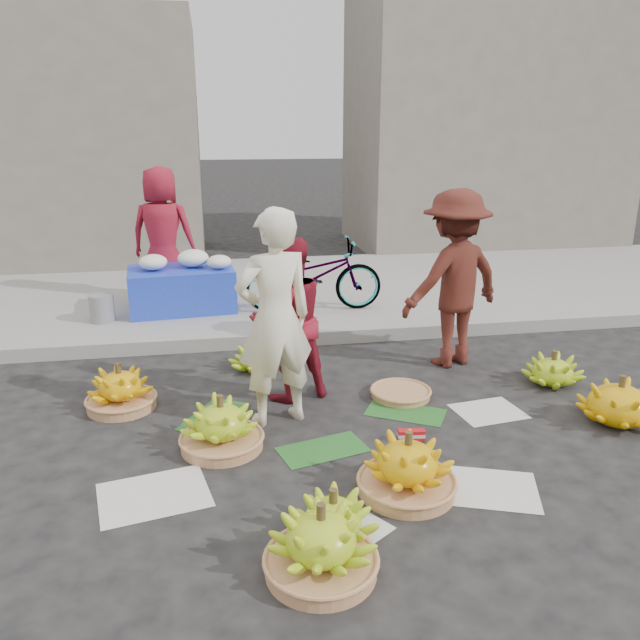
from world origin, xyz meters
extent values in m
plane|color=black|center=(0.00, 0.00, 0.00)|extent=(80.00, 80.00, 0.00)
cube|color=gray|center=(0.00, 2.20, 0.07)|extent=(40.00, 0.25, 0.15)
cube|color=gray|center=(0.00, 4.30, 0.06)|extent=(40.00, 4.00, 0.12)
cube|color=slate|center=(-4.00, 7.20, 2.00)|extent=(6.00, 3.00, 4.00)
cube|color=slate|center=(4.50, 7.70, 2.50)|extent=(5.00, 3.00, 5.00)
cylinder|color=#A56D45|center=(-0.84, -0.04, 0.04)|extent=(0.61, 0.61, 0.09)
cylinder|color=#43321B|center=(-0.84, -0.04, 0.37)|extent=(0.05, 0.05, 0.12)
cylinder|color=#43321B|center=(-0.22, -1.21, 0.25)|extent=(0.05, 0.05, 0.12)
cylinder|color=#A56D45|center=(-0.34, -1.51, 0.04)|extent=(0.61, 0.61, 0.09)
cylinder|color=#43321B|center=(-0.34, -1.51, 0.37)|extent=(0.05, 0.05, 0.12)
cylinder|color=#A56D45|center=(0.35, -0.85, 0.04)|extent=(0.64, 0.64, 0.09)
cylinder|color=#43321B|center=(0.35, -0.85, 0.38)|extent=(0.05, 0.05, 0.12)
cylinder|color=#43321B|center=(2.34, -0.17, 0.35)|extent=(0.05, 0.05, 0.12)
cylinder|color=#43321B|center=(2.23, 0.65, 0.27)|extent=(0.05, 0.05, 0.12)
cylinder|color=#A56D45|center=(-1.68, 0.81, 0.04)|extent=(0.58, 0.58, 0.09)
cylinder|color=#43321B|center=(-1.68, 0.81, 0.35)|extent=(0.05, 0.05, 0.12)
cylinder|color=#43321B|center=(-0.46, 1.49, 0.26)|extent=(0.05, 0.05, 0.12)
cylinder|color=#A56D45|center=(0.75, 0.62, 0.03)|extent=(0.68, 0.68, 0.06)
cube|color=red|center=(0.60, -0.18, 0.05)|extent=(0.21, 0.09, 0.08)
imported|color=white|center=(-0.39, 0.35, 0.88)|extent=(0.73, 0.59, 1.75)
imported|color=maroon|center=(-0.22, 0.80, 0.72)|extent=(0.83, 0.73, 1.44)
imported|color=maroon|center=(1.48, 1.35, 0.88)|extent=(1.29, 0.99, 1.75)
cube|color=#1C33BC|center=(-1.24, 3.34, 0.38)|extent=(1.33, 0.91, 0.52)
ellipsoid|color=white|center=(-1.56, 3.29, 0.74)|extent=(0.34, 0.34, 0.18)
ellipsoid|color=white|center=(-1.08, 3.39, 0.75)|extent=(0.38, 0.38, 0.21)
ellipsoid|color=white|center=(-0.77, 3.24, 0.72)|extent=(0.29, 0.29, 0.16)
cylinder|color=slate|center=(-2.15, 3.01, 0.28)|extent=(0.28, 0.28, 0.32)
imported|color=maroon|center=(-1.46, 3.92, 0.98)|extent=(0.95, 0.74, 1.71)
imported|color=gray|center=(0.36, 3.05, 0.56)|extent=(0.63, 1.69, 0.88)
camera|label=1|loc=(-0.83, -4.29, 2.33)|focal=35.00mm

